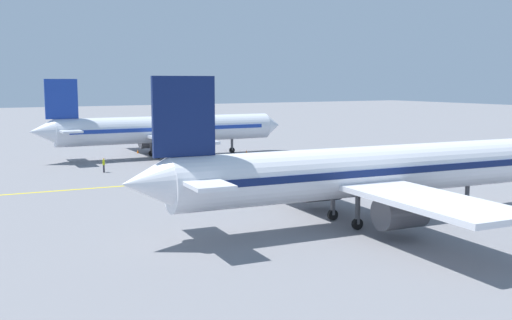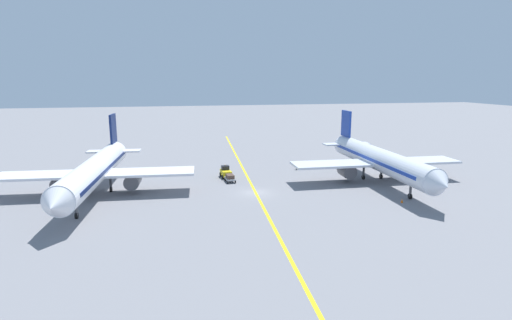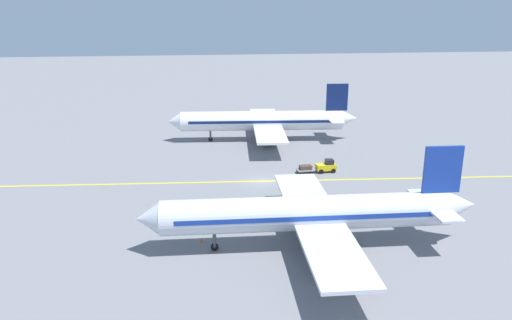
{
  "view_description": "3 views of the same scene",
  "coord_description": "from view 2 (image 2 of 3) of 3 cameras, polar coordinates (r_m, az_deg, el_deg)",
  "views": [
    {
      "loc": [
        56.38,
        -31.46,
        10.23
      ],
      "look_at": [
        3.69,
        -1.97,
        2.34
      ],
      "focal_mm": 42.0,
      "sensor_mm": 36.0,
      "label": 1
    },
    {
      "loc": [
        12.05,
        55.74,
        16.57
      ],
      "look_at": [
        -0.06,
        -0.06,
        4.97
      ],
      "focal_mm": 28.0,
      "sensor_mm": 36.0,
      "label": 2
    },
    {
      "loc": [
        -67.3,
        9.25,
        24.1
      ],
      "look_at": [
        2.76,
        0.35,
        2.39
      ],
      "focal_mm": 35.0,
      "sensor_mm": 36.0,
      "label": 3
    }
  ],
  "objects": [
    {
      "name": "ground_plane",
      "position": [
        59.39,
        -0.04,
        -4.72
      ],
      "size": [
        400.0,
        400.0,
        0.0
      ],
      "primitive_type": "plane",
      "color": "slate"
    },
    {
      "name": "apron_yellow_centreline",
      "position": [
        59.39,
        -0.04,
        -4.71
      ],
      "size": [
        8.49,
        119.75,
        0.01
      ],
      "primitive_type": "cube",
      "rotation": [
        0.0,
        0.0,
        -0.07
      ],
      "color": "yellow",
      "rests_on": "ground"
    },
    {
      "name": "airplane_at_gate",
      "position": [
        68.08,
        17.0,
        0.09
      ],
      "size": [
        28.16,
        35.49,
        10.6
      ],
      "color": "silver",
      "rests_on": "ground"
    },
    {
      "name": "airplane_adjacent_stand",
      "position": [
        61.76,
        -21.96,
        -1.38
      ],
      "size": [
        28.31,
        35.54,
        10.6
      ],
      "color": "white",
      "rests_on": "ground"
    },
    {
      "name": "baggage_tug_white",
      "position": [
        68.67,
        -4.34,
        -1.74
      ],
      "size": [
        1.94,
        3.1,
        2.11
      ],
      "color": "gold",
      "rests_on": "ground"
    },
    {
      "name": "baggage_cart_trailing",
      "position": [
        65.57,
        -3.73,
        -2.49
      ],
      "size": [
        1.59,
        2.7,
        1.24
      ],
      "color": "gray",
      "rests_on": "ground"
    },
    {
      "name": "ground_crew_worker",
      "position": [
        74.77,
        5.89,
        -0.67
      ],
      "size": [
        0.54,
        0.35,
        1.68
      ],
      "color": "#23232D",
      "rests_on": "ground"
    },
    {
      "name": "traffic_cone_near_nose",
      "position": [
        73.5,
        20.13,
        -2.04
      ],
      "size": [
        0.32,
        0.32,
        0.55
      ],
      "primitive_type": "cone",
      "color": "orange",
      "rests_on": "ground"
    },
    {
      "name": "traffic_cone_mid_apron",
      "position": [
        58.24,
        20.13,
        -5.49
      ],
      "size": [
        0.32,
        0.32,
        0.55
      ],
      "primitive_type": "cone",
      "color": "orange",
      "rests_on": "ground"
    }
  ]
}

